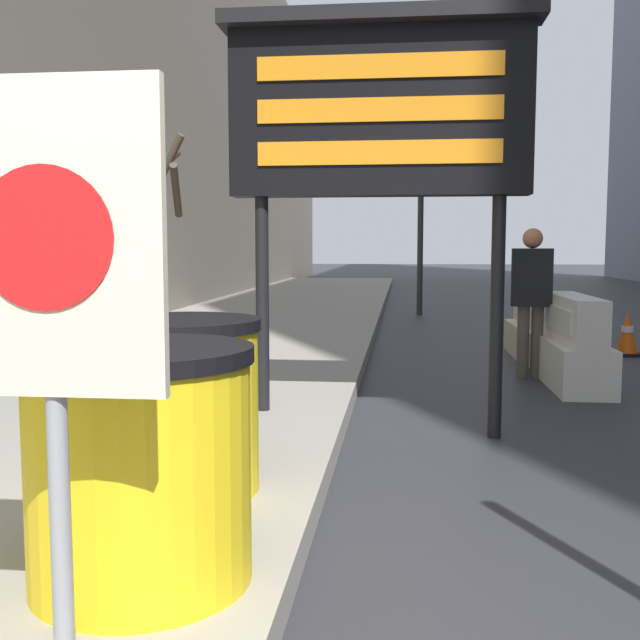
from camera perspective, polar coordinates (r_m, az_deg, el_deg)
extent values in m
cylinder|color=#4C3D2D|center=(11.48, -12.94, 4.29)|extent=(0.26, 0.26, 2.02)
cylinder|color=#4C3D2D|center=(11.81, -11.80, 11.02)|extent=(0.78, 0.44, 1.12)
cylinder|color=#4C3D2D|center=(11.50, -10.90, 9.64)|extent=(0.32, 0.90, 0.78)
cylinder|color=#4C3D2D|center=(11.71, -15.17, 10.29)|extent=(0.16, 0.98, 0.77)
cylinder|color=#4C3D2D|center=(12.02, -13.09, 10.30)|extent=(1.02, 0.48, 1.03)
cylinder|color=#4C3D2D|center=(11.46, -15.38, 9.18)|extent=(0.44, 0.93, 0.77)
cylinder|color=yellow|center=(2.89, -13.54, -11.25)|extent=(0.82, 0.82, 0.82)
cylinder|color=black|center=(2.80, -13.74, -2.57)|extent=(0.85, 0.85, 0.06)
cylinder|color=yellow|center=(3.90, -10.76, -6.82)|extent=(0.82, 0.82, 0.82)
cylinder|color=black|center=(3.83, -10.88, -0.35)|extent=(0.85, 0.85, 0.06)
cylinder|color=gray|center=(2.27, -19.30, -10.30)|extent=(0.06, 0.06, 1.27)
cube|color=beige|center=(2.17, -20.07, 5.86)|extent=(0.66, 0.04, 0.87)
cylinder|color=red|center=(2.15, -20.36, 5.86)|extent=(0.39, 0.01, 0.39)
cylinder|color=black|center=(5.67, -4.40, 0.33)|extent=(0.10, 0.10, 1.78)
cylinder|color=black|center=(5.61, 13.32, 0.14)|extent=(0.10, 0.10, 1.78)
cube|color=black|center=(5.63, 4.53, 15.47)|extent=(2.17, 0.24, 1.20)
cube|color=black|center=(5.71, 4.56, 22.01)|extent=(2.29, 0.34, 0.10)
cube|color=orange|center=(5.56, 4.51, 18.73)|extent=(1.74, 0.02, 0.17)
cube|color=orange|center=(5.50, 4.49, 15.70)|extent=(1.74, 0.02, 0.17)
cube|color=orange|center=(5.46, 4.46, 12.61)|extent=(1.74, 0.02, 0.17)
cube|color=silver|center=(7.99, 18.68, -3.16)|extent=(0.51, 1.63, 0.46)
cube|color=silver|center=(7.94, 18.78, 0.12)|extent=(0.31, 1.63, 0.46)
cube|color=white|center=(7.91, 17.62, 0.13)|extent=(0.02, 1.30, 0.23)
cube|color=beige|center=(9.92, 16.25, -1.59)|extent=(0.61, 1.76, 0.41)
cube|color=beige|center=(9.87, 16.32, 0.78)|extent=(0.37, 1.76, 0.41)
cube|color=white|center=(9.84, 15.19, 0.79)|extent=(0.02, 1.41, 0.21)
cube|color=black|center=(10.49, 22.31, -2.42)|extent=(0.33, 0.33, 0.04)
cone|color=#EA560F|center=(10.46, 22.37, -0.80)|extent=(0.27, 0.27, 0.56)
cylinder|color=white|center=(10.46, 22.38, -0.65)|extent=(0.15, 0.15, 0.08)
cylinder|color=#2D2D30|center=(15.74, 7.68, 8.79)|extent=(0.12, 0.12, 4.59)
cube|color=black|center=(15.80, 7.79, 15.63)|extent=(0.28, 0.28, 0.84)
sphere|color=#360605|center=(15.71, 7.82, 16.73)|extent=(0.15, 0.15, 0.15)
sphere|color=#392C06|center=(15.65, 7.80, 15.73)|extent=(0.15, 0.15, 0.15)
sphere|color=green|center=(15.61, 7.79, 14.72)|extent=(0.15, 0.15, 0.15)
cylinder|color=#514C42|center=(8.34, 15.21, -1.61)|extent=(0.13, 0.13, 0.78)
cylinder|color=#514C42|center=(8.37, 16.19, -1.62)|extent=(0.13, 0.13, 0.78)
cube|color=black|center=(8.30, 15.83, 3.15)|extent=(0.44, 0.30, 0.61)
sphere|color=tan|center=(8.29, 15.91, 6.01)|extent=(0.21, 0.21, 0.21)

